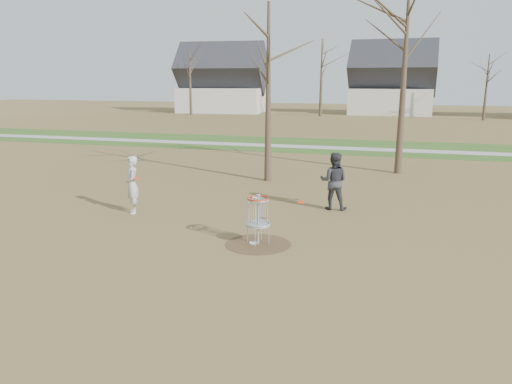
% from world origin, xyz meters
% --- Properties ---
extents(ground, '(160.00, 160.00, 0.00)m').
position_xyz_m(ground, '(0.00, 0.00, 0.00)').
color(ground, brown).
rests_on(ground, ground).
extents(green_band, '(160.00, 8.00, 0.01)m').
position_xyz_m(green_band, '(0.00, 21.00, 0.01)').
color(green_band, '#2D5119').
rests_on(green_band, ground).
extents(footpath, '(160.00, 1.50, 0.01)m').
position_xyz_m(footpath, '(0.00, 20.00, 0.01)').
color(footpath, '#9E9E99').
rests_on(footpath, green_band).
extents(dirt_circle, '(1.80, 1.80, 0.01)m').
position_xyz_m(dirt_circle, '(0.00, 0.00, 0.01)').
color(dirt_circle, '#47331E').
rests_on(dirt_circle, ground).
extents(player_standing, '(0.77, 0.84, 1.92)m').
position_xyz_m(player_standing, '(-4.93, 1.98, 0.96)').
color(player_standing, '#BBBBBB').
rests_on(player_standing, ground).
extents(player_throwing, '(0.98, 0.77, 1.97)m').
position_xyz_m(player_throwing, '(1.44, 4.35, 0.99)').
color(player_throwing, '#323338').
rests_on(player_throwing, ground).
extents(disc_grounded, '(0.22, 0.22, 0.02)m').
position_xyz_m(disc_grounded, '(-0.15, 0.02, 0.02)').
color(disc_grounded, white).
rests_on(disc_grounded, dirt_circle).
extents(discs_in_play, '(5.69, 0.31, 0.48)m').
position_xyz_m(discs_in_play, '(-1.83, 1.90, 0.98)').
color(discs_in_play, red).
rests_on(discs_in_play, ground).
extents(disc_golf_basket, '(0.64, 0.64, 1.35)m').
position_xyz_m(disc_golf_basket, '(0.00, 0.00, 0.91)').
color(disc_golf_basket, '#9EA3AD').
rests_on(disc_golf_basket, ground).
extents(bare_trees, '(52.62, 44.98, 9.00)m').
position_xyz_m(bare_trees, '(1.78, 35.79, 5.35)').
color(bare_trees, '#382B1E').
rests_on(bare_trees, ground).
extents(houses_row, '(56.51, 10.01, 7.26)m').
position_xyz_m(houses_row, '(4.32, 52.56, 3.52)').
color(houses_row, silver).
rests_on(houses_row, ground).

